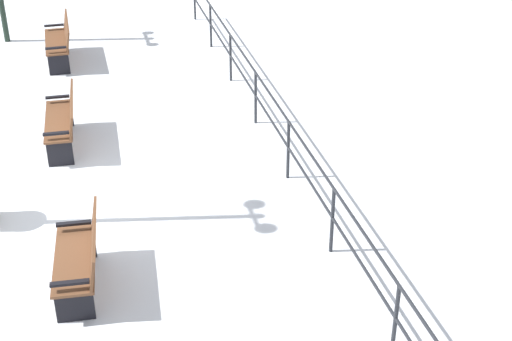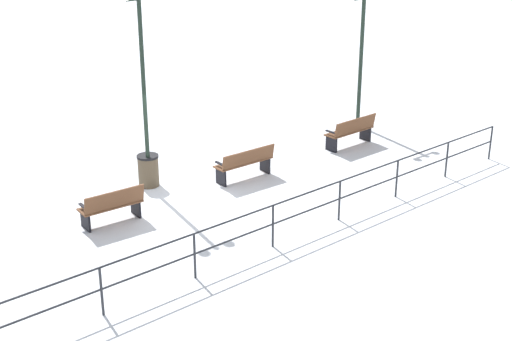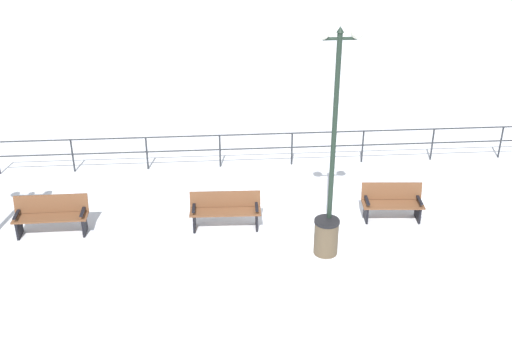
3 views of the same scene
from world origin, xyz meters
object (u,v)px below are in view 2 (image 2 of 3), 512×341
object	(u,v)px
bench_nearest	(351,131)
trash_bin	(148,170)
bench_third	(112,206)
lamppost_middle	(142,51)
bench_second	(245,162)
lamppost_near	(362,40)

from	to	relation	value
bench_nearest	trash_bin	xyz separation A→B (m)	(1.33, 6.25, -0.06)
bench_third	lamppost_middle	xyz separation A→B (m)	(1.27, -1.81, 3.12)
bench_nearest	lamppost_middle	world-z (taller)	lamppost_middle
bench_second	trash_bin	xyz separation A→B (m)	(1.28, 2.19, -0.05)
bench_third	lamppost_near	xyz separation A→B (m)	(1.27, -9.78, 2.36)
bench_nearest	lamppost_near	bearing A→B (deg)	-54.15
trash_bin	lamppost_near	bearing A→B (deg)	-90.84
bench_nearest	bench_third	world-z (taller)	bench_nearest
lamppost_near	lamppost_middle	xyz separation A→B (m)	(0.00, 7.98, 0.76)
lamppost_near	trash_bin	world-z (taller)	lamppost_near
lamppost_near	trash_bin	bearing A→B (deg)	89.16
bench_second	trash_bin	world-z (taller)	bench_second
bench_second	lamppost_middle	distance (m)	4.01
bench_nearest	lamppost_middle	xyz separation A→B (m)	(1.22, 6.31, 3.09)
bench_nearest	trash_bin	world-z (taller)	bench_nearest
bench_nearest	bench_third	xyz separation A→B (m)	(-0.05, 8.12, -0.04)
lamppost_near	lamppost_middle	bearing A→B (deg)	90.00
lamppost_near	bench_third	bearing A→B (deg)	97.38
bench_second	lamppost_near	bearing A→B (deg)	-76.44
lamppost_near	trash_bin	distance (m)	8.26
bench_third	lamppost_near	size ratio (longest dim) A/B	0.35
bench_second	trash_bin	bearing A→B (deg)	61.63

